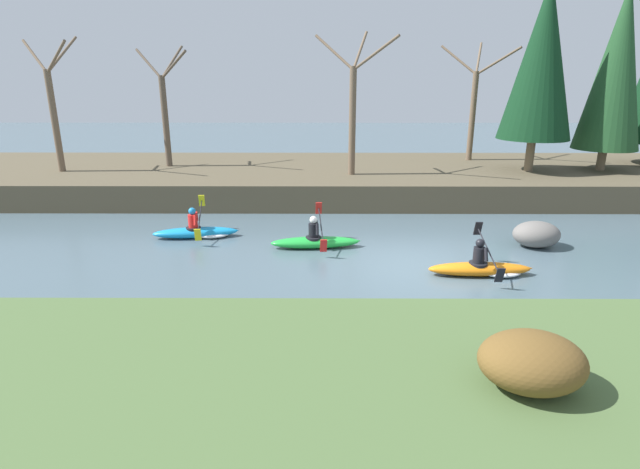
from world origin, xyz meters
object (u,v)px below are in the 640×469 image
boulder_midstream (536,234)px  kayaker_lead (484,268)px  kayaker_middle (316,241)px  kayaker_trailing (199,232)px

boulder_midstream → kayaker_lead: bearing=-134.8°
kayaker_lead → boulder_midstream: 3.27m
kayaker_lead → kayaker_middle: bearing=153.1°
kayaker_trailing → boulder_midstream: 10.62m
kayaker_lead → boulder_midstream: kayaker_lead is taller
kayaker_middle → boulder_midstream: kayaker_middle is taller
kayaker_middle → boulder_midstream: (6.76, 0.13, 0.18)m
kayaker_lead → kayaker_middle: (-4.46, 2.19, 0.02)m
kayaker_lead → boulder_midstream: bearing=44.4°
kayaker_middle → kayaker_trailing: (-3.82, 1.00, -0.02)m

